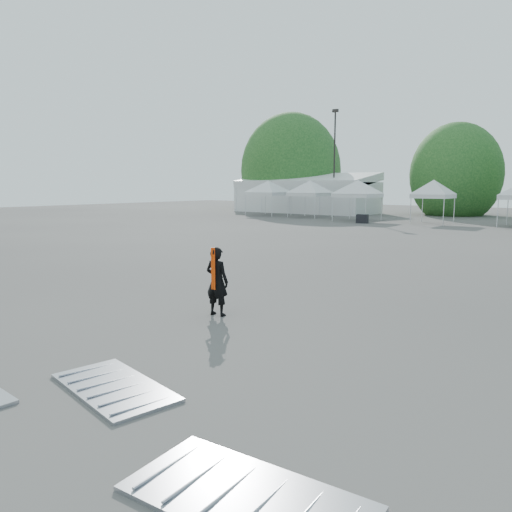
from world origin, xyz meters
The scene contains 13 objects.
ground centered at (0.00, 0.00, 0.00)m, with size 120.00×120.00×0.00m, color #474442.
marquee centered at (-22.00, 35.00, 1.97)m, with size 15.00×6.25×4.23m.
light_pole_west centered at (-18.00, 34.00, 5.77)m, with size 0.60×0.25×10.30m.
tree_far_w centered at (-26.00, 38.00, 4.54)m, with size 4.80×4.80×7.30m.
tree_mid_w centered at (-8.00, 40.00, 3.93)m, with size 4.16×4.16×6.33m.
tent_a centered at (-22.05, 28.49, 3.06)m, with size 4.74×4.74×3.88m.
tent_b centered at (-17.34, 28.50, 3.06)m, with size 4.36×4.36×3.88m.
tent_c centered at (-11.80, 27.01, 3.06)m, with size 4.45×4.45×3.88m.
tent_d centered at (-5.98, 28.05, 3.06)m, with size 3.80×3.80×3.88m.
man centered at (-0.41, -2.26, 0.79)m, with size 0.61×0.44×1.57m.
barrier_mid centered at (1.24, -6.25, 0.03)m, with size 2.28×1.42×0.07m.
barrier_right centered at (4.41, -7.07, 0.04)m, with size 2.43×1.37×0.07m.
crate_west centered at (-10.30, 24.95, 0.34)m, with size 0.87×0.67×0.67m, color black.
Camera 1 is at (7.16, -10.40, 2.96)m, focal length 35.00 mm.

